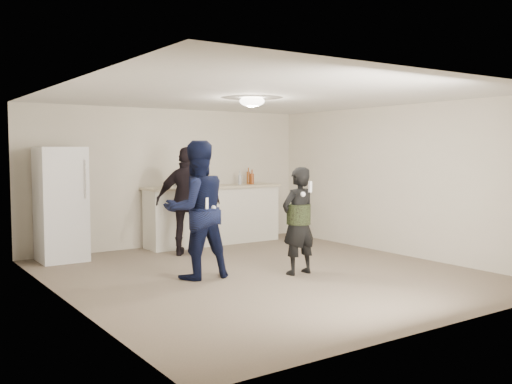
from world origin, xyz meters
TOP-DOWN VIEW (x-y plane):
  - floor at (0.00, 0.00)m, footprint 6.00×6.00m
  - ceiling at (0.00, 0.00)m, footprint 6.00×6.00m
  - wall_back at (0.00, 3.00)m, footprint 6.00×0.00m
  - wall_front at (0.00, -3.00)m, footprint 6.00×0.00m
  - wall_left at (-2.75, 0.00)m, footprint 0.00×6.00m
  - wall_right at (2.75, 0.00)m, footprint 0.00×6.00m
  - counter at (0.73, 2.67)m, footprint 2.60×0.56m
  - counter_top at (0.73, 2.67)m, footprint 2.68×0.64m
  - fridge at (-2.09, 2.60)m, footprint 0.70×0.70m
  - fridge_handle at (-1.81, 2.23)m, footprint 0.02×0.02m
  - ceiling_dome at (0.00, 0.30)m, footprint 0.36×0.36m
  - shaker at (-0.06, 2.65)m, footprint 0.08×0.08m
  - man at (-0.92, 0.29)m, footprint 0.96×0.78m
  - woman at (0.39, -0.29)m, footprint 0.57×0.38m
  - camo_shorts at (0.39, -0.29)m, footprint 0.34×0.34m
  - spectator at (-0.21, 1.90)m, footprint 1.13×0.95m
  - remote_man at (-0.92, 0.01)m, footprint 0.04×0.04m
  - nunchuk_man at (-0.80, 0.04)m, footprint 0.07×0.07m
  - remote_woman at (0.39, -0.54)m, footprint 0.04×0.04m
  - nunchuk_woman at (0.29, -0.51)m, footprint 0.07×0.07m
  - bottle_cluster at (1.23, 2.69)m, footprint 1.51×0.30m

SIDE VIEW (x-z plane):
  - floor at x=0.00m, z-range 0.00..0.00m
  - counter at x=0.73m, z-range 0.00..1.05m
  - woman at x=0.39m, z-range 0.00..1.51m
  - camo_shorts at x=0.39m, z-range 0.71..0.99m
  - fridge at x=-2.09m, z-range 0.00..1.80m
  - spectator at x=-0.21m, z-range 0.00..1.81m
  - man at x=-0.92m, z-range 0.00..1.88m
  - nunchuk_man at x=-0.80m, z-range 0.95..1.01m
  - remote_man at x=-0.92m, z-range 0.98..1.12m
  - counter_top at x=0.73m, z-range 1.05..1.09m
  - nunchuk_woman at x=0.29m, z-range 1.11..1.18m
  - shaker at x=-0.06m, z-range 1.09..1.26m
  - bottle_cluster at x=1.23m, z-range 1.07..1.33m
  - wall_back at x=0.00m, z-range -1.75..4.25m
  - wall_front at x=0.00m, z-range -1.75..4.25m
  - wall_left at x=-2.75m, z-range -1.75..4.25m
  - wall_right at x=2.75m, z-range -1.75..4.25m
  - remote_woman at x=0.39m, z-range 1.18..1.32m
  - fridge_handle at x=-1.81m, z-range 1.00..1.60m
  - ceiling_dome at x=0.00m, z-range 2.37..2.53m
  - ceiling at x=0.00m, z-range 2.50..2.50m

